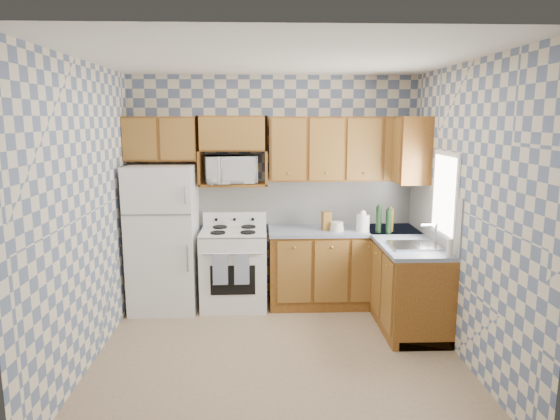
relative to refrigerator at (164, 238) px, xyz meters
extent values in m
plane|color=#836D51|center=(1.27, -1.25, -0.84)|extent=(3.40, 3.40, 0.00)
cube|color=slate|center=(1.27, 0.35, 0.51)|extent=(3.40, 0.02, 2.70)
cube|color=slate|center=(2.97, -1.25, 0.51)|extent=(0.02, 3.20, 2.70)
cube|color=white|center=(1.68, 0.34, 0.36)|extent=(2.60, 0.02, 0.56)
cube|color=white|center=(2.96, -0.45, 0.36)|extent=(0.02, 1.60, 0.56)
cube|color=white|center=(0.00, 0.00, 0.00)|extent=(0.75, 0.70, 1.68)
cube|color=white|center=(0.80, 0.03, -0.39)|extent=(0.76, 0.65, 0.90)
cube|color=silver|center=(0.80, 0.03, 0.07)|extent=(0.76, 0.65, 0.02)
cube|color=white|center=(0.80, 0.30, 0.16)|extent=(0.76, 0.08, 0.17)
cube|color=navy|center=(0.67, -0.32, -0.29)|extent=(0.17, 0.02, 0.35)
cube|color=navy|center=(0.91, -0.32, -0.29)|extent=(0.17, 0.02, 0.35)
cube|color=#60330D|center=(2.10, 0.05, -0.40)|extent=(1.75, 0.60, 0.88)
cube|color=#60330D|center=(2.67, -0.45, -0.40)|extent=(0.60, 1.60, 0.88)
cube|color=slate|center=(2.10, 0.05, 0.06)|extent=(1.77, 0.63, 0.04)
cube|color=slate|center=(2.67, -0.45, 0.06)|extent=(0.63, 1.60, 0.04)
cube|color=#60330D|center=(2.10, 0.19, 1.01)|extent=(1.75, 0.33, 0.74)
cube|color=#60330D|center=(-0.02, 0.19, 1.13)|extent=(0.82, 0.33, 0.50)
cube|color=#60330D|center=(2.81, 0.00, 1.01)|extent=(0.33, 0.70, 0.74)
cube|color=#60330D|center=(0.80, 0.19, 0.60)|extent=(0.80, 0.33, 0.03)
imported|color=white|center=(0.76, 0.19, 0.77)|extent=(0.66, 0.51, 0.32)
cube|color=#B7B7BC|center=(2.67, -0.80, 0.09)|extent=(0.48, 0.40, 0.03)
cube|color=silver|center=(2.96, -0.80, 0.61)|extent=(0.02, 0.66, 0.86)
cylinder|color=black|center=(2.46, -0.15, 0.23)|extent=(0.06, 0.06, 0.30)
cylinder|color=black|center=(2.56, -0.21, 0.22)|extent=(0.06, 0.06, 0.28)
cylinder|color=brown|center=(2.61, -0.11, 0.21)|extent=(0.06, 0.06, 0.26)
cube|color=brown|center=(1.88, -0.01, 0.19)|extent=(0.12, 0.12, 0.22)
cylinder|color=white|center=(2.29, -0.09, 0.18)|extent=(0.15, 0.15, 0.19)
cylinder|color=beige|center=(2.89, -1.18, 0.17)|extent=(0.06, 0.06, 0.17)
camera|label=1|loc=(1.12, -5.65, 1.35)|focal=32.00mm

